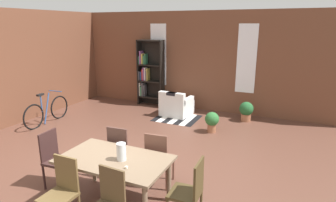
% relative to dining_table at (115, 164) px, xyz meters
% --- Properties ---
extents(ground_plane, '(11.84, 11.84, 0.00)m').
position_rel_dining_table_xyz_m(ground_plane, '(-0.46, 0.71, -0.65)').
color(ground_plane, brown).
extents(back_wall_brick, '(9.06, 0.12, 3.03)m').
position_rel_dining_table_xyz_m(back_wall_brick, '(-0.46, 5.32, 0.87)').
color(back_wall_brick, brown).
rests_on(back_wall_brick, ground).
extents(window_pane_0, '(0.55, 0.02, 1.97)m').
position_rel_dining_table_xyz_m(window_pane_0, '(-1.87, 5.25, 1.02)').
color(window_pane_0, white).
extents(window_pane_1, '(0.55, 0.02, 1.97)m').
position_rel_dining_table_xyz_m(window_pane_1, '(0.95, 5.25, 1.02)').
color(window_pane_1, white).
extents(dining_table, '(1.61, 0.94, 0.73)m').
position_rel_dining_table_xyz_m(dining_table, '(0.00, 0.00, 0.00)').
color(dining_table, '#7C654D').
rests_on(dining_table, ground).
extents(vase_on_table, '(0.14, 0.14, 0.26)m').
position_rel_dining_table_xyz_m(vase_on_table, '(0.13, -0.00, 0.22)').
color(vase_on_table, silver).
rests_on(vase_on_table, dining_table).
extents(tealight_candle_0, '(0.04, 0.04, 0.03)m').
position_rel_dining_table_xyz_m(tealight_candle_0, '(0.32, -0.19, 0.10)').
color(tealight_candle_0, silver).
rests_on(tealight_candle_0, dining_table).
extents(dining_chair_near_left, '(0.40, 0.40, 0.95)m').
position_rel_dining_table_xyz_m(dining_chair_near_left, '(-0.36, -0.70, -0.13)').
color(dining_chair_near_left, brown).
rests_on(dining_chair_near_left, ground).
extents(dining_chair_far_right, '(0.44, 0.44, 0.95)m').
position_rel_dining_table_xyz_m(dining_chair_far_right, '(0.37, 0.70, -0.13)').
color(dining_chair_far_right, brown).
rests_on(dining_chair_far_right, ground).
extents(dining_chair_head_left, '(0.43, 0.43, 0.95)m').
position_rel_dining_table_xyz_m(dining_chair_head_left, '(-1.18, -0.00, -0.13)').
color(dining_chair_head_left, '#35201E').
rests_on(dining_chair_head_left, ground).
extents(dining_chair_head_right, '(0.41, 0.41, 0.95)m').
position_rel_dining_table_xyz_m(dining_chair_head_right, '(1.18, 0.00, -0.13)').
color(dining_chair_head_right, '#47391E').
rests_on(dining_chair_head_right, ground).
extents(dining_chair_far_left, '(0.42, 0.42, 0.95)m').
position_rel_dining_table_xyz_m(dining_chair_far_left, '(-0.36, 0.70, -0.13)').
color(dining_chair_far_left, '#51362F').
rests_on(dining_chair_far_left, ground).
extents(bookshelf_tall, '(0.89, 0.30, 2.15)m').
position_rel_dining_table_xyz_m(bookshelf_tall, '(-2.16, 5.08, 0.42)').
color(bookshelf_tall, black).
rests_on(bookshelf_tall, ground).
extents(armchair_white, '(0.85, 0.85, 0.75)m').
position_rel_dining_table_xyz_m(armchair_white, '(-0.86, 4.36, -0.37)').
color(armchair_white, white).
rests_on(armchair_white, ground).
extents(bicycle_second, '(0.44, 1.62, 0.88)m').
position_rel_dining_table_xyz_m(bicycle_second, '(-3.79, 2.25, -0.31)').
color(bicycle_second, black).
rests_on(bicycle_second, ground).
extents(potted_plant_by_shelf, '(0.35, 0.35, 0.52)m').
position_rel_dining_table_xyz_m(potted_plant_by_shelf, '(0.50, 3.45, -0.34)').
color(potted_plant_by_shelf, '#9E6042').
rests_on(potted_plant_by_shelf, ground).
extents(potted_plant_corner, '(0.39, 0.39, 0.55)m').
position_rel_dining_table_xyz_m(potted_plant_corner, '(1.13, 4.67, -0.34)').
color(potted_plant_corner, '#9E6042').
rests_on(potted_plant_corner, ground).
extents(striped_rug, '(1.22, 1.07, 0.01)m').
position_rel_dining_table_xyz_m(striped_rug, '(-0.71, 4.09, -0.64)').
color(striped_rug, black).
rests_on(striped_rug, ground).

